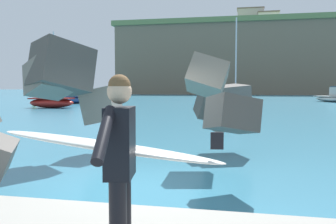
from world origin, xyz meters
The scene contains 13 objects.
ground_plane centered at (0.00, 0.00, 0.00)m, with size 400.00×400.00×0.00m, color #2D6B84.
breakwater_jetty centered at (0.77, 1.94, 1.33)m, with size 30.86×8.46×3.14m.
surfer_with_board centered at (0.90, -3.64, 1.28)m, with size 2.12×1.30×1.78m.
boat_near_left centered at (0.93, 25.80, 0.51)m, with size 4.50×4.74×7.86m.
boat_near_centre centered at (-14.92, 23.19, 0.52)m, with size 4.17×2.22×6.72m.
boat_mid_left centered at (-16.97, 30.87, 0.61)m, with size 5.30×6.04×1.90m.
boat_far_left centered at (12.76, 40.98, 0.59)m, with size 4.96×6.18×1.94m.
mooring_buoy_inner centered at (-0.40, 35.41, 0.22)m, with size 0.44×0.44×0.44m.
mooring_buoy_middle centered at (-17.82, 25.04, 0.22)m, with size 0.44×0.44×0.44m.
headland_bluff centered at (8.06, 98.95, 8.88)m, with size 75.93×41.72×17.72m.
station_building_west centered at (7.73, 99.01, 19.79)m, with size 5.70×8.28×4.10m.
station_building_central centered at (3.05, 100.14, 20.63)m, with size 7.34×5.33×5.79m.
station_building_east centered at (-12.65, 106.33, 19.90)m, with size 7.20×7.41×4.34m.
Camera 1 is at (1.99, -6.69, 1.91)m, focal length 39.30 mm.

